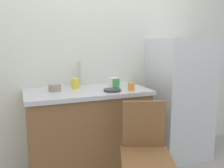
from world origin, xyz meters
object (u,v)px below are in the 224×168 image
Objects in this scene: cup_white at (114,82)px; cup_yellow at (75,83)px; hotplate at (112,90)px; terracotta_bowl at (55,88)px; refrigerator at (180,99)px; cup_orange at (131,87)px; chair at (145,151)px; cup_green at (116,83)px.

cup_white is 0.93× the size of cup_yellow.
terracotta_bowl is at bearing 157.69° from hotplate.
cup_white is at bearing 175.94° from refrigerator.
cup_orange is (-0.75, -0.22, 0.23)m from refrigerator.
hotplate reaches higher than chair.
terracotta_bowl is at bearing -160.57° from cup_yellow.
cup_white is at bearing 108.75° from chair.
cup_green is (0.10, 0.14, 0.04)m from hotplate.
terracotta_bowl is at bearing 178.52° from refrigerator.
cup_green is 1.27× the size of cup_orange.
chair is 5.24× the size of hotplate.
cup_white is 0.41m from cup_yellow.
cup_white is (-0.07, 0.28, 0.01)m from cup_orange.
cup_yellow is at bearing 135.70° from hotplate.
refrigerator is 0.86m from cup_white.
cup_green reaches higher than cup_white.
hotplate is at bearing 119.67° from chair.
cup_yellow is (-0.30, 0.29, 0.04)m from hotplate.
chair is at bearing -81.61° from hotplate.
cup_yellow reaches higher than hotplate.
chair is 1.01m from cup_yellow.
cup_green is at bearing -99.80° from cup_white.
terracotta_bowl reaches higher than hotplate.
cup_orange reaches higher than chair.
terracotta_bowl is 0.75m from cup_orange.
refrigerator is 1.13m from chair.
terracotta_bowl reaches higher than chair.
cup_green is 0.42m from cup_yellow.
chair is 9.28× the size of cup_white.
cup_yellow is (-0.38, 0.82, 0.46)m from chair.
refrigerator reaches higher than cup_white.
cup_orange is 0.80× the size of cup_white.
refrigerator is 1.47m from terracotta_bowl.
hotplate is 0.26m from cup_white.
chair is 0.89m from cup_white.
hotplate is 1.77× the size of cup_white.
refrigerator reaches higher than cup_orange.
refrigerator is at bearing -1.48° from terracotta_bowl.
cup_white reaches higher than terracotta_bowl.
terracotta_bowl is 0.63m from cup_white.
terracotta_bowl is 0.72× the size of hotplate.
refrigerator is at bearing 10.68° from hotplate.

